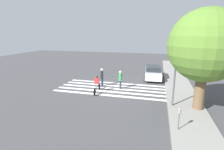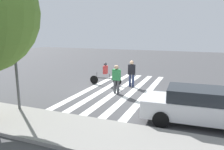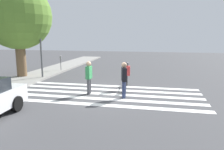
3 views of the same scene
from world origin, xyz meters
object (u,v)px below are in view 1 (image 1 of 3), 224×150
object	(u,v)px
street_tree	(205,46)
pedestrian_adult_blue_shirt	(102,76)
parking_meter	(179,114)
cyclist_mid_street	(97,83)
traffic_light	(174,61)
pedestrian_child_with_backpack	(120,79)
car_parked_dark_suv	(153,72)

from	to	relation	value
street_tree	pedestrian_adult_blue_shirt	bearing A→B (deg)	-114.00
parking_meter	pedestrian_adult_blue_shirt	distance (m)	9.34
cyclist_mid_street	pedestrian_adult_blue_shirt	bearing A→B (deg)	178.96
traffic_light	pedestrian_adult_blue_shirt	world-z (taller)	traffic_light
street_tree	parking_meter	bearing A→B (deg)	-26.22
street_tree	cyclist_mid_street	size ratio (longest dim) A/B	2.93
pedestrian_adult_blue_shirt	cyclist_mid_street	bearing A→B (deg)	168.78
pedestrian_adult_blue_shirt	pedestrian_child_with_backpack	bearing A→B (deg)	-116.00
street_tree	cyclist_mid_street	distance (m)	8.79
traffic_light	parking_meter	xyz separation A→B (m)	(3.24, 0.21, -2.29)
traffic_light	cyclist_mid_street	xyz separation A→B (m)	(-1.66, -6.11, -2.45)
pedestrian_adult_blue_shirt	cyclist_mid_street	size ratio (longest dim) A/B	0.78
street_tree	pedestrian_child_with_backpack	bearing A→B (deg)	-117.76
cyclist_mid_street	car_parked_dark_suv	size ratio (longest dim) A/B	0.51
parking_meter	pedestrian_child_with_backpack	size ratio (longest dim) A/B	0.79
pedestrian_child_with_backpack	cyclist_mid_street	distance (m)	2.32
pedestrian_adult_blue_shirt	traffic_light	bearing A→B (deg)	-134.75
street_tree	car_parked_dark_suv	xyz separation A→B (m)	(-7.80, -3.26, -3.59)
traffic_light	pedestrian_adult_blue_shirt	size ratio (longest dim) A/B	2.66
pedestrian_child_with_backpack	pedestrian_adult_blue_shirt	distance (m)	1.95
parking_meter	pedestrian_child_with_backpack	world-z (taller)	pedestrian_child_with_backpack
pedestrian_adult_blue_shirt	car_parked_dark_suv	distance (m)	6.38
parking_meter	cyclist_mid_street	size ratio (longest dim) A/B	0.60
parking_meter	car_parked_dark_suv	size ratio (longest dim) A/B	0.31
traffic_light	pedestrian_adult_blue_shirt	xyz separation A→B (m)	(-3.51, -6.24, -2.30)
parking_meter	pedestrian_child_with_backpack	xyz separation A→B (m)	(-6.39, -4.55, -0.04)
parking_meter	street_tree	xyz separation A→B (m)	(-3.18, 1.56, 3.33)
street_tree	car_parked_dark_suv	bearing A→B (deg)	-157.34
car_parked_dark_suv	traffic_light	bearing A→B (deg)	8.23
pedestrian_child_with_backpack	pedestrian_adult_blue_shirt	world-z (taller)	pedestrian_adult_blue_shirt
street_tree	pedestrian_child_with_backpack	distance (m)	7.68
parking_meter	cyclist_mid_street	bearing A→B (deg)	-127.77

